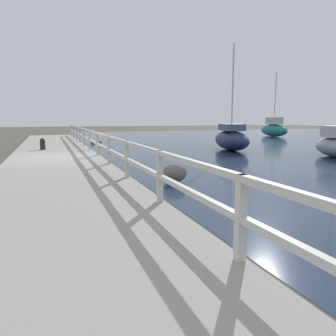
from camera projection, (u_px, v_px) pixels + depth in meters
name	position (u px, v px, depth m)	size (l,w,h in m)	color
ground_plane	(56.00, 164.00, 13.06)	(120.00, 120.00, 0.00)	#4C473D
dock_walkway	(56.00, 160.00, 13.04)	(3.53, 36.00, 0.28)	#9E998E
railing	(97.00, 140.00, 13.49)	(0.10, 32.50, 0.95)	beige
boulder_far_strip	(99.00, 142.00, 23.02)	(0.40, 0.36, 0.30)	gray
boulder_water_edge	(92.00, 141.00, 23.73)	(0.37, 0.33, 0.28)	gray
boulder_downstream	(175.00, 173.00, 9.30)	(0.71, 0.64, 0.53)	#666056
mooring_bollard	(43.00, 144.00, 15.97)	(0.25, 0.25, 0.57)	black
sailboat_teal	(274.00, 129.00, 32.33)	(1.67, 4.61, 6.24)	#1E707A
sailboat_navy	(231.00, 139.00, 18.55)	(2.54, 4.66, 5.85)	#192347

